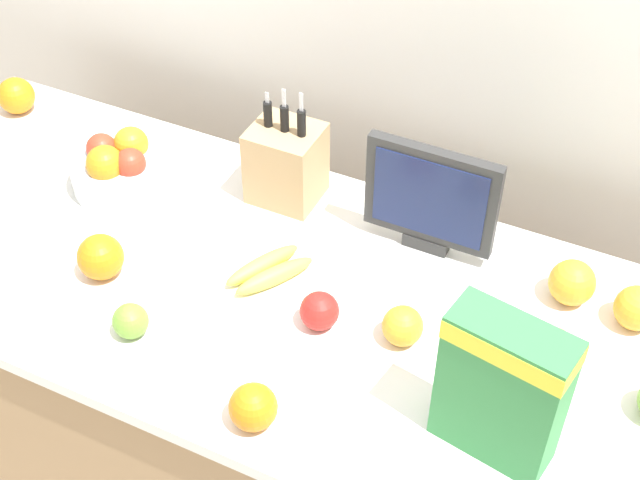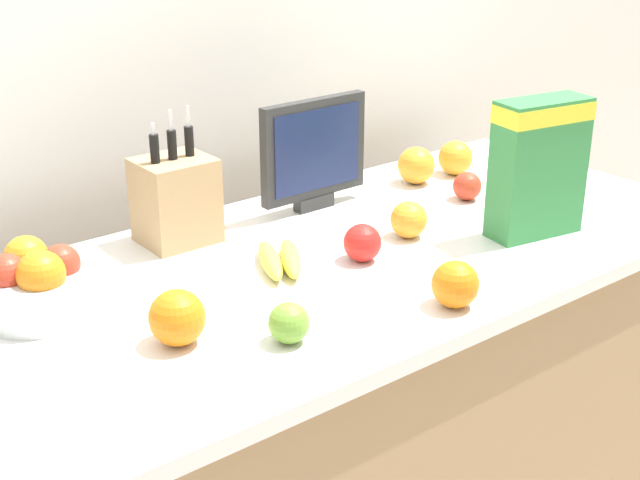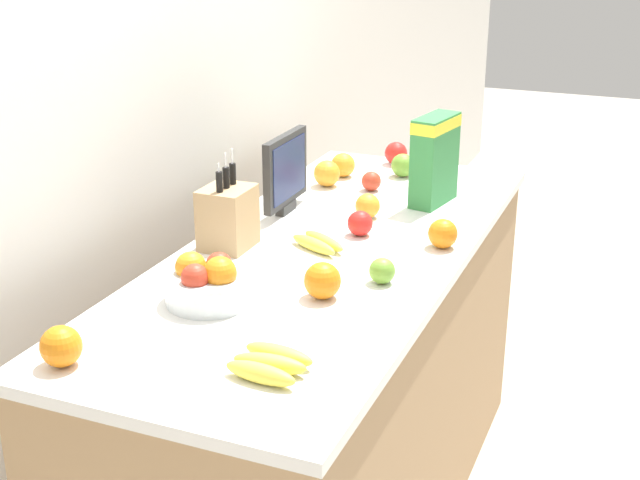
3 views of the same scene
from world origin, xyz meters
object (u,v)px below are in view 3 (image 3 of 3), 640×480
at_px(fruit_bowl, 208,283).
at_px(apple_rear, 382,271).
at_px(banana_bunch_right, 319,243).
at_px(orange_by_cereal, 322,281).
at_px(cereal_box, 435,156).
at_px(apple_by_knife_block, 396,153).
at_px(orange_front_center, 61,346).
at_px(banana_bunch_left, 270,364).
at_px(orange_back_center, 368,206).
at_px(orange_front_left, 443,234).
at_px(apple_middle, 360,223).
at_px(orange_near_bowl, 327,173).
at_px(orange_front_right, 343,165).
at_px(small_monitor, 286,171).
at_px(apple_rightmost, 403,165).
at_px(apple_front, 371,181).
at_px(knife_block, 228,217).

height_order(fruit_bowl, apple_rear, fruit_bowl).
bearing_deg(banana_bunch_right, apple_rear, -123.21).
bearing_deg(orange_by_cereal, cereal_box, -3.45).
relative_size(cereal_box, apple_by_knife_block, 3.42).
bearing_deg(fruit_bowl, orange_front_center, 161.86).
distance_m(banana_bunch_left, orange_back_center, 0.97).
bearing_deg(orange_front_left, banana_bunch_right, 114.24).
bearing_deg(cereal_box, apple_middle, 172.86).
bearing_deg(orange_near_bowl, orange_back_center, -136.64).
height_order(apple_middle, orange_back_center, orange_back_center).
height_order(cereal_box, apple_by_knife_block, cereal_box).
bearing_deg(orange_back_center, orange_front_right, 31.07).
height_order(apple_rear, orange_near_bowl, orange_near_bowl).
distance_m(small_monitor, apple_rightmost, 0.55).
bearing_deg(fruit_bowl, orange_back_center, -11.62).
xyz_separation_m(cereal_box, fruit_bowl, (-0.92, 0.29, -0.10)).
bearing_deg(orange_back_center, banana_bunch_right, 172.77).
relative_size(apple_rightmost, orange_front_right, 0.96).
bearing_deg(orange_front_right, apple_rightmost, -67.27).
relative_size(small_monitor, fruit_bowl, 1.26).
bearing_deg(apple_front, apple_rightmost, -13.88).
relative_size(apple_by_knife_block, apple_rightmost, 1.01).
relative_size(orange_back_center, orange_front_center, 0.86).
relative_size(fruit_bowl, orange_near_bowl, 2.37).
distance_m(small_monitor, cereal_box, 0.47).
relative_size(apple_by_knife_block, orange_by_cereal, 0.90).
bearing_deg(cereal_box, apple_front, 88.89).
bearing_deg(banana_bunch_right, orange_front_left, -65.76).
relative_size(orange_front_left, orange_front_center, 0.94).
bearing_deg(orange_by_cereal, apple_middle, 8.33).
height_order(banana_bunch_left, orange_front_left, orange_front_left).
bearing_deg(small_monitor, orange_front_left, -101.43).
height_order(apple_by_knife_block, apple_rear, apple_by_knife_block).
bearing_deg(orange_near_bowl, cereal_box, -95.10).
bearing_deg(banana_bunch_left, apple_middle, 7.27).
xyz_separation_m(cereal_box, apple_rightmost, (0.23, 0.17, -0.11)).
bearing_deg(apple_rightmost, apple_middle, -174.03).
bearing_deg(banana_bunch_left, orange_near_bowl, 16.89).
distance_m(banana_bunch_left, orange_front_right, 1.37).
relative_size(orange_front_right, orange_front_left, 1.02).
relative_size(apple_front, orange_front_center, 0.74).
distance_m(knife_block, orange_near_bowl, 0.62).
bearing_deg(orange_back_center, apple_rightmost, 4.04).
xyz_separation_m(apple_by_knife_block, orange_near_bowl, (-0.34, 0.13, 0.00)).
relative_size(knife_block, orange_back_center, 3.60).
bearing_deg(orange_front_center, orange_back_center, -13.96).
bearing_deg(apple_by_knife_block, banana_bunch_right, -175.87).
distance_m(knife_block, apple_by_knife_block, 0.97).
distance_m(apple_front, orange_front_right, 0.18).
bearing_deg(knife_block, apple_rightmost, -16.35).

